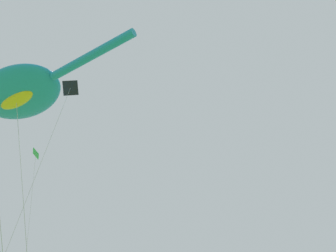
{
  "coord_description": "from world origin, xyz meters",
  "views": [
    {
      "loc": [
        -9.79,
        2.22,
        1.44
      ],
      "look_at": [
        1.31,
        9.09,
        13.32
      ],
      "focal_mm": 40.93,
      "sensor_mm": 36.0,
      "label": 1
    }
  ],
  "objects": [
    {
      "name": "big_show_kite",
      "position": [
        -1.18,
        17.83,
        18.34
      ],
      "size": [
        4.53,
        11.3,
        19.04
      ],
      "rotation": [
        0.0,
        0.0,
        1.57
      ],
      "color": "#1E8CBF",
      "rests_on": "ground"
    },
    {
      "name": "small_kite_streamer_purple",
      "position": [
        1.37,
        16.96,
        19.41
      ],
      "size": [
        2.15,
        1.43,
        21.14
      ],
      "rotation": [
        0.0,
        0.0,
        0.45
      ],
      "color": "black",
      "rests_on": "ground"
    },
    {
      "name": "small_kite_triangle_green",
      "position": [
        7.99,
        27.53,
        21.69
      ],
      "size": [
        4.29,
        1.62,
        23.97
      ],
      "rotation": [
        0.0,
        0.0,
        -0.75
      ],
      "color": "green",
      "rests_on": "ground"
    },
    {
      "name": "small_kite_bird_shape",
      "position": [
        0.08,
        22.38,
        23.63
      ],
      "size": [
        2.3,
        3.74,
        24.34
      ],
      "rotation": [
        0.0,
        0.0,
        2.88
      ],
      "color": "blue",
      "rests_on": "ground"
    }
  ]
}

